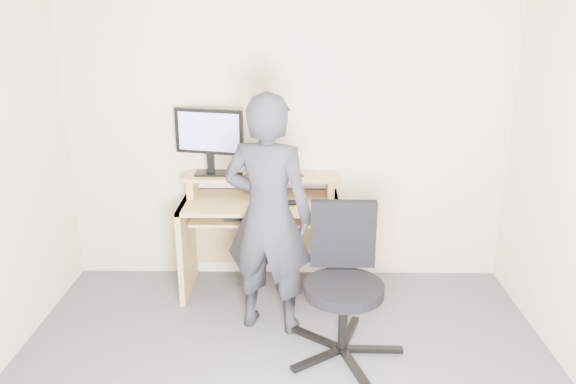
{
  "coord_description": "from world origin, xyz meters",
  "views": [
    {
      "loc": [
        0.07,
        -2.59,
        2.15
      ],
      "look_at": [
        0.02,
        1.05,
        0.95
      ],
      "focal_mm": 35.0,
      "sensor_mm": 36.0,
      "label": 1
    }
  ],
  "objects_px": {
    "monitor": "(209,136)",
    "office_chair": "(343,277)",
    "desk": "(261,221)",
    "person": "(268,216)"
  },
  "relations": [
    {
      "from": "person",
      "to": "desk",
      "type": "bearing_deg",
      "value": -68.33
    },
    {
      "from": "monitor",
      "to": "person",
      "type": "bearing_deg",
      "value": -41.96
    },
    {
      "from": "desk",
      "to": "monitor",
      "type": "relative_size",
      "value": 2.24
    },
    {
      "from": "desk",
      "to": "office_chair",
      "type": "distance_m",
      "value": 1.07
    },
    {
      "from": "desk",
      "to": "office_chair",
      "type": "bearing_deg",
      "value": -57.24
    },
    {
      "from": "desk",
      "to": "office_chair",
      "type": "height_order",
      "value": "office_chair"
    },
    {
      "from": "monitor",
      "to": "office_chair",
      "type": "distance_m",
      "value": 1.54
    },
    {
      "from": "monitor",
      "to": "office_chair",
      "type": "height_order",
      "value": "monitor"
    },
    {
      "from": "office_chair",
      "to": "person",
      "type": "height_order",
      "value": "person"
    },
    {
      "from": "office_chair",
      "to": "person",
      "type": "xyz_separation_m",
      "value": [
        -0.49,
        0.27,
        0.31
      ]
    }
  ]
}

